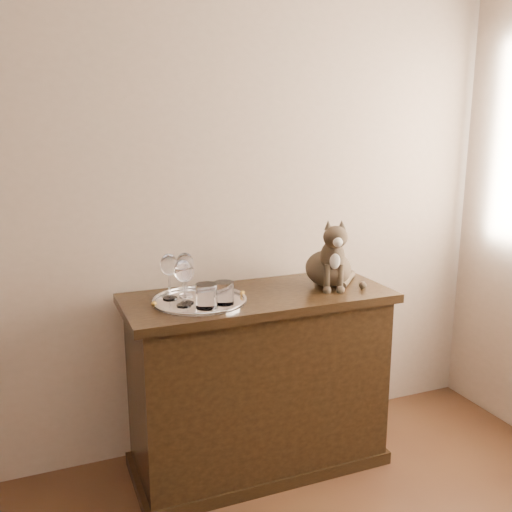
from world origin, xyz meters
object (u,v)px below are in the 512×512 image
Objects in this scene: cat at (329,251)px; wine_glass_a at (169,276)px; wine_glass_c at (183,283)px; tumbler_a at (224,293)px; tumbler_b at (207,296)px; sideboard at (258,382)px; wine_glass_d at (187,283)px; wine_glass_b at (185,275)px; tray at (200,302)px.

wine_glass_a is at bearing -166.90° from cat.
wine_glass_a is 0.60× the size of cat.
wine_glass_a is 0.12m from wine_glass_c.
tumbler_b is (-0.08, -0.02, 0.00)m from tumbler_a.
wine_glass_d is at bearing -174.47° from sideboard.
sideboard is 0.57m from tumbler_b.
cat is at bearing -3.69° from wine_glass_a.
wine_glass_b is at bearing 168.13° from sideboard.
wine_glass_b is 1.00× the size of wine_glass_c.
sideboard is at bearing -11.87° from wine_glass_b.
wine_glass_d is (0.02, 0.02, -0.01)m from wine_glass_c.
tray is 2.05× the size of wine_glass_b.
tumbler_b is at bearing -58.89° from wine_glass_a.
sideboard is 0.53m from tumbler_a.
wine_glass_c is 2.07× the size of tumbler_a.
cat reaches higher than tumbler_a.
sideboard is 12.76× the size of tumbler_a.
sideboard is 0.64m from wine_glass_c.
tray is at bearing -67.45° from wine_glass_b.
tumbler_a is 0.29× the size of cat.
cat is (0.36, 0.01, 0.59)m from sideboard.
wine_glass_a is 0.22m from tumbler_b.
tumbler_a reaches higher than sideboard.
sideboard is at bearing 23.69° from tumbler_b.
tumbler_a is at bearing -43.00° from tray.
tray is 4.25× the size of tumbler_a.
cat is at bearing 11.73° from tumbler_b.
wine_glass_a is 1.01× the size of wine_glass_c.
tumbler_a is (-0.20, -0.10, 0.48)m from sideboard.
tumbler_a is at bearing -14.46° from wine_glass_c.
tumbler_a is (0.08, -0.08, 0.05)m from tray.
wine_glass_a reaches higher than tumbler_b.
tray is at bearing -36.07° from wine_glass_a.
wine_glass_b is 2.07× the size of tumbler_a.
wine_glass_c is 0.72m from cat.
sideboard is at bearing -8.49° from wine_glass_a.
tumbler_a is 0.93× the size of tumbler_b.
tumbler_b is 0.66m from cat.
wine_glass_b is 0.59× the size of cat.
cat is (0.64, 0.13, 0.11)m from tumbler_b.
wine_glass_b is at bearing 100.85° from tumbler_b.
tray is 0.66m from cat.
sideboard is 0.69m from cat.
tumbler_b is at bearing -151.47° from cat.
wine_glass_c is (0.03, -0.11, -0.00)m from wine_glass_a.
cat reaches higher than wine_glass_c.
wine_glass_d is (-0.02, -0.10, -0.01)m from wine_glass_b.
wine_glass_d is 1.76× the size of tumbler_b.
tumbler_b is at bearing -79.15° from wine_glass_b.
sideboard is at bearing -161.64° from cat.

